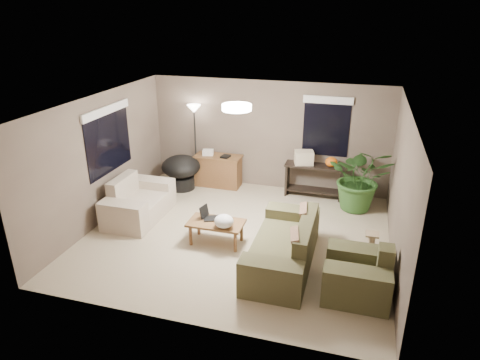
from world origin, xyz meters
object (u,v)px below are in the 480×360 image
(loveseat, at_px, (138,204))
(papasan_chair, at_px, (181,170))
(desk, at_px, (218,171))
(cat_scratching_post, at_px, (370,248))
(armchair, at_px, (358,276))
(houseplant, at_px, (360,185))
(console_table, at_px, (314,178))
(main_sofa, at_px, (285,249))
(floor_lamp, at_px, (194,118))
(coffee_table, at_px, (216,225))

(loveseat, bearing_deg, papasan_chair, 80.96)
(desk, distance_m, cat_scratching_post, 4.23)
(armchair, distance_m, cat_scratching_post, 1.03)
(desk, bearing_deg, houseplant, -6.75)
(desk, xyz_separation_m, console_table, (2.26, 0.01, 0.06))
(papasan_chair, bearing_deg, houseplant, 0.28)
(main_sofa, height_order, floor_lamp, floor_lamp)
(floor_lamp, bearing_deg, papasan_chair, -114.08)
(console_table, bearing_deg, desk, -179.83)
(console_table, bearing_deg, coffee_table, -119.23)
(houseplant, xyz_separation_m, cat_scratching_post, (0.26, -1.96, -0.34))
(console_table, bearing_deg, armchair, -72.22)
(desk, bearing_deg, armchair, -45.18)
(coffee_table, bearing_deg, loveseat, 164.31)
(main_sofa, distance_m, console_table, 2.91)
(coffee_table, xyz_separation_m, desk, (-0.83, 2.55, 0.02))
(loveseat, bearing_deg, main_sofa, -15.21)
(loveseat, distance_m, cat_scratching_post, 4.56)
(main_sofa, relative_size, papasan_chair, 2.05)
(loveseat, relative_size, coffee_table, 1.60)
(console_table, xyz_separation_m, cat_scratching_post, (1.26, -2.35, -0.22))
(loveseat, xyz_separation_m, console_table, (3.29, 2.03, 0.14))
(desk, distance_m, papasan_chair, 0.88)
(papasan_chair, relative_size, floor_lamp, 0.56)
(desk, xyz_separation_m, floor_lamp, (-0.58, 0.04, 1.22))
(armchair, relative_size, papasan_chair, 0.93)
(armchair, height_order, console_table, armchair)
(armchair, distance_m, floor_lamp, 5.34)
(loveseat, xyz_separation_m, floor_lamp, (0.46, 2.07, 1.30))
(papasan_chair, bearing_deg, desk, 27.61)
(armchair, height_order, coffee_table, armchair)
(loveseat, bearing_deg, coffee_table, -15.69)
(main_sofa, xyz_separation_m, console_table, (0.10, 2.90, 0.14))
(desk, height_order, console_table, same)
(loveseat, distance_m, floor_lamp, 2.48)
(main_sofa, height_order, houseplant, houseplant)
(loveseat, relative_size, console_table, 1.23)
(main_sofa, distance_m, floor_lamp, 4.21)
(coffee_table, xyz_separation_m, cat_scratching_post, (2.69, 0.20, -0.14))
(loveseat, distance_m, coffee_table, 1.93)
(coffee_table, height_order, floor_lamp, floor_lamp)
(armchair, xyz_separation_m, houseplant, (-0.08, 2.97, 0.25))
(main_sofa, bearing_deg, papasan_chair, 139.67)
(main_sofa, height_order, armchair, same)
(houseplant, bearing_deg, console_table, 158.53)
(coffee_table, relative_size, desk, 0.91)
(main_sofa, bearing_deg, houseplant, 66.37)
(cat_scratching_post, bearing_deg, console_table, 118.16)
(loveseat, bearing_deg, console_table, 31.71)
(coffee_table, distance_m, console_table, 2.93)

